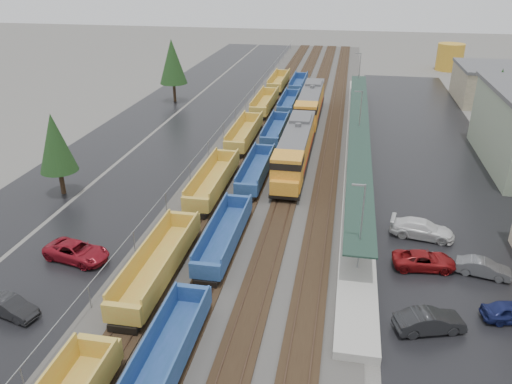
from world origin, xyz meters
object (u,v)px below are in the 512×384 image
(locomotive_trail, at_px, (310,105))
(parked_car_west_b, at_px, (11,307))
(well_string_blue, at_px, (256,171))
(parked_car_east_b, at_px, (424,260))
(parked_car_east_c, at_px, (422,229))
(locomotive_lead, at_px, (295,150))
(storage_tank, at_px, (450,57))
(parked_car_west_c, at_px, (77,252))
(parked_car_east_a, at_px, (430,321))
(parked_car_east_e, at_px, (483,268))
(well_string_yellow, at_px, (214,181))

(locomotive_trail, relative_size, parked_car_west_b, 5.10)
(well_string_blue, bearing_deg, parked_car_east_b, -42.47)
(locomotive_trail, distance_m, parked_car_east_c, 37.58)
(well_string_blue, bearing_deg, locomotive_lead, 44.03)
(locomotive_trail, distance_m, storage_tank, 54.69)
(parked_car_west_c, xyz_separation_m, parked_car_east_c, (29.11, 9.33, 0.04))
(locomotive_lead, bearing_deg, parked_car_west_b, -118.28)
(parked_car_east_a, distance_m, parked_car_east_c, 13.27)
(storage_tank, distance_m, parked_car_east_e, 88.13)
(well_string_blue, relative_size, parked_car_east_e, 25.07)
(storage_tank, xyz_separation_m, parked_car_east_b, (-15.36, -87.16, -2.30))
(parked_car_west_c, xyz_separation_m, parked_car_east_a, (28.13, -3.90, 0.00))
(well_string_blue, height_order, parked_car_east_e, well_string_blue)
(storage_tank, height_order, parked_car_east_e, storage_tank)
(locomotive_lead, height_order, parked_car_west_c, locomotive_lead)
(well_string_yellow, distance_m, parked_car_east_e, 28.03)
(parked_car_west_c, distance_m, parked_car_east_c, 30.57)
(storage_tank, bearing_deg, locomotive_lead, -112.63)
(locomotive_trail, xyz_separation_m, well_string_yellow, (-8.00, -28.85, -1.35))
(parked_car_east_a, height_order, parked_car_east_b, parked_car_east_a)
(locomotive_lead, xyz_separation_m, parked_car_east_a, (12.34, -27.33, -1.78))
(well_string_blue, bearing_deg, well_string_yellow, -135.11)
(locomotive_lead, relative_size, locomotive_trail, 1.00)
(parked_car_west_b, bearing_deg, well_string_blue, -10.96)
(well_string_blue, xyz_separation_m, storage_tank, (32.27, 71.68, 1.88))
(parked_car_west_b, height_order, parked_car_east_c, parked_car_east_c)
(parked_car_east_c, bearing_deg, parked_car_east_e, -133.65)
(well_string_blue, bearing_deg, storage_tank, 65.76)
(locomotive_trail, xyz_separation_m, parked_car_east_a, (12.34, -48.33, -1.78))
(locomotive_lead, relative_size, well_string_yellow, 0.19)
(well_string_blue, distance_m, parked_car_east_a, 28.59)
(well_string_yellow, xyz_separation_m, parked_car_east_e, (25.44, -11.76, -0.53))
(well_string_yellow, height_order, parked_car_west_b, well_string_yellow)
(well_string_blue, xyz_separation_m, parked_car_west_b, (-12.70, -27.18, -0.44))
(locomotive_trail, xyz_separation_m, storage_tank, (28.27, 46.81, 0.45))
(locomotive_lead, distance_m, storage_tank, 73.47)
(well_string_yellow, distance_m, parked_car_east_a, 28.17)
(parked_car_east_e, bearing_deg, well_string_yellow, 77.18)
(storage_tank, bearing_deg, parked_car_east_e, -97.06)
(parked_car_west_b, distance_m, parked_car_east_b, 31.84)
(storage_tank, bearing_deg, parked_car_east_a, -99.50)
(storage_tank, height_order, parked_car_east_c, storage_tank)
(parked_car_east_b, relative_size, parked_car_east_e, 1.22)
(parked_car_west_b, distance_m, parked_car_west_c, 7.68)
(parked_car_east_e, bearing_deg, well_string_blue, 65.70)
(locomotive_lead, bearing_deg, well_string_blue, -135.97)
(storage_tank, relative_size, parked_car_east_e, 1.44)
(locomotive_lead, xyz_separation_m, parked_car_east_e, (17.44, -19.61, -1.88))
(well_string_yellow, height_order, parked_car_east_b, well_string_yellow)
(locomotive_lead, height_order, parked_car_east_e, locomotive_lead)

